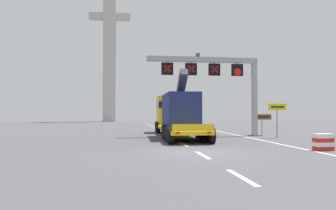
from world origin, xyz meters
TOP-DOWN VIEW (x-y plane):
  - ground at (0.00, 0.00)m, footprint 112.00×112.00m
  - lane_markings at (0.02, 19.57)m, footprint 0.20×53.73m
  - edge_line_right at (6.20, 12.00)m, footprint 0.20×63.00m
  - overhead_lane_gantry at (4.17, 10.65)m, footprint 9.91×0.90m
  - heavy_haul_truck_yellow at (0.67, 11.70)m, footprint 3.24×14.10m
  - exit_sign_yellow at (8.38, 8.24)m, footprint 1.51×0.15m
  - tourist_info_sign_brown at (8.22, 10.75)m, footprint 1.68×0.15m
  - crash_barrier_striped at (6.91, 0.12)m, footprint 1.02×0.55m
  - bridge_pylon_distant at (-7.48, 54.52)m, footprint 9.00×2.00m

SIDE VIEW (x-z plane):
  - ground at x=0.00m, z-range 0.00..0.00m
  - edge_line_right at x=6.20m, z-range 0.00..0.01m
  - lane_markings at x=0.02m, z-range 0.00..0.01m
  - crash_barrier_striped at x=6.91m, z-range 0.00..0.90m
  - tourist_info_sign_brown at x=8.22m, z-range 0.51..2.40m
  - heavy_haul_truck_yellow at x=0.67m, z-range -0.66..4.64m
  - exit_sign_yellow at x=8.38m, z-range 0.71..3.46m
  - overhead_lane_gantry at x=4.17m, z-range 1.86..8.98m
  - bridge_pylon_distant at x=-7.48m, z-range 0.39..37.87m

